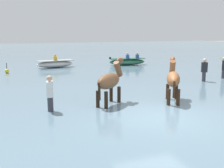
# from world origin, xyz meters

# --- Properties ---
(ground_plane) EXTENTS (120.00, 120.00, 0.00)m
(ground_plane) POSITION_xyz_m (0.00, 0.00, 0.00)
(ground_plane) COLOR #756B56
(water_surface) EXTENTS (90.00, 90.00, 0.37)m
(water_surface) POSITION_xyz_m (0.00, 10.00, 0.18)
(water_surface) COLOR slate
(water_surface) RESTS_ON ground
(horse_lead_bay) EXTENTS (1.67, 1.49, 2.08)m
(horse_lead_bay) POSITION_xyz_m (-1.03, 1.98, 1.23)
(horse_lead_bay) COLOR brown
(horse_lead_bay) RESTS_ON ground
(horse_trailing_chestnut) EXTENTS (1.25, 1.81, 2.08)m
(horse_trailing_chestnut) POSITION_xyz_m (1.43, 1.47, 1.23)
(horse_trailing_chestnut) COLOR brown
(horse_trailing_chestnut) RESTS_ON ground
(boat_far_offshore) EXTENTS (3.04, 1.36, 1.01)m
(boat_far_offshore) POSITION_xyz_m (4.69, 13.02, 0.65)
(boat_far_offshore) COLOR #337556
(boat_far_offshore) RESTS_ON water_surface
(boat_mid_channel) EXTENTS (2.90, 1.27, 1.02)m
(boat_mid_channel) POSITION_xyz_m (-1.03, 13.60, 0.64)
(boat_mid_channel) COLOR silver
(boat_mid_channel) RESTS_ON water_surface
(person_onlooker_left) EXTENTS (0.27, 0.36, 1.63)m
(person_onlooker_left) POSITION_xyz_m (-3.29, 1.85, 0.87)
(person_onlooker_left) COLOR #383842
(person_onlooker_left) RESTS_ON ground
(person_wading_mid) EXTENTS (0.37, 0.37, 1.63)m
(person_wading_mid) POSITION_xyz_m (7.29, 5.09, 0.87)
(person_wading_mid) COLOR #383842
(person_wading_mid) RESTS_ON ground
(person_wading_close) EXTENTS (0.38, 0.33, 1.63)m
(person_wading_close) POSITION_xyz_m (5.57, 4.70, 0.87)
(person_wading_close) COLOR #383842
(person_wading_close) RESTS_ON ground
(channel_buoy) EXTENTS (0.29, 0.29, 0.68)m
(channel_buoy) POSITION_xyz_m (-4.50, 11.81, 0.52)
(channel_buoy) COLOR yellow
(channel_buoy) RESTS_ON water_surface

